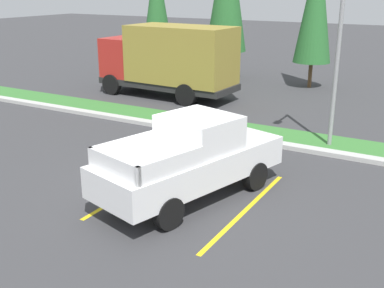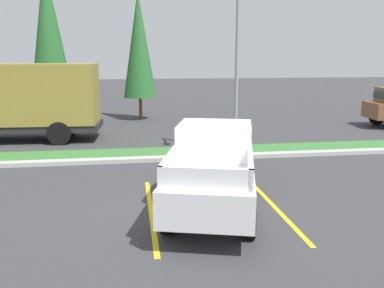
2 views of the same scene
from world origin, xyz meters
name	(u,v)px [view 1 (image 1 of 2)]	position (x,y,z in m)	size (l,w,h in m)	color
ground_plane	(166,191)	(0.00, 0.00, 0.00)	(120.00, 120.00, 0.00)	#38383A
parking_line_near	(142,184)	(-0.82, 0.06, 0.00)	(0.12, 4.80, 0.01)	yellow
parking_line_far	(246,210)	(2.28, 0.06, 0.00)	(0.12, 4.80, 0.01)	yellow
curb_strip	(243,139)	(0.00, 5.00, 0.07)	(56.00, 0.40, 0.15)	#B2B2AD
grass_median	(255,132)	(0.00, 6.10, 0.03)	(56.00, 1.80, 0.06)	#387533
pickup_truck_main	(192,158)	(0.75, 0.11, 1.04)	(3.22, 5.54, 2.10)	black
cargo_truck_distant	(169,59)	(-5.91, 9.57, 1.85)	(6.90, 2.75, 3.40)	black
street_light	(339,27)	(2.78, 5.74, 3.96)	(0.24, 1.49, 6.82)	gray
cypress_tree_leftmost	(157,2)	(-10.09, 14.84, 4.20)	(1.85, 1.85, 7.13)	brown
cypress_tree_center	(316,2)	(-0.67, 15.16, 4.37)	(1.93, 1.93, 7.42)	brown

